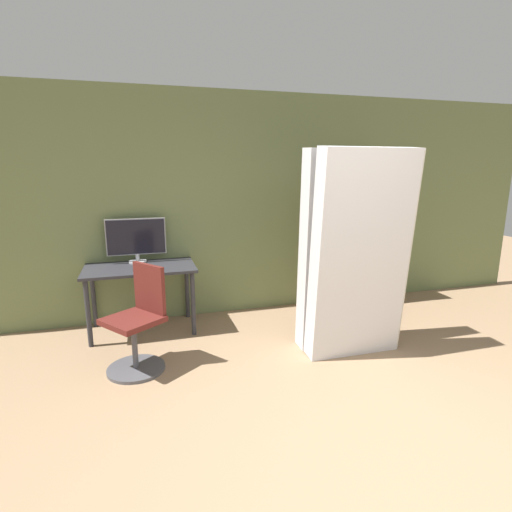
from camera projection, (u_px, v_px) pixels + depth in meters
name	position (u px, v px, depth m)	size (l,w,h in m)	color
ground_plane	(426.00, 503.00, 2.21)	(16.00, 16.00, 0.00)	#937556
wall_back	(257.00, 205.00, 5.00)	(8.00, 0.06, 2.70)	#6B7A4C
desk	(140.00, 276.00, 4.41)	(1.19, 0.68, 0.75)	#2D2D33
monitor	(136.00, 239.00, 4.53)	(0.66, 0.20, 0.51)	#B7B7BC
office_chair	(139.00, 328.00, 3.62)	(0.62, 0.62, 0.96)	#4C4C51
bookshelf	(341.00, 238.00, 5.25)	(0.87, 0.35, 1.89)	brown
mattress_near	(361.00, 256.00, 3.75)	(0.95, 0.37, 2.00)	silver
mattress_far	(347.00, 251.00, 4.01)	(0.95, 0.28, 2.00)	silver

